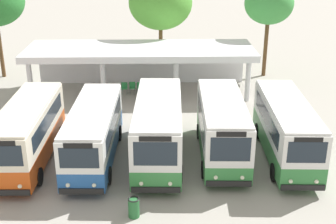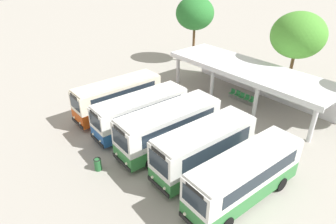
{
  "view_description": "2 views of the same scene",
  "coord_description": "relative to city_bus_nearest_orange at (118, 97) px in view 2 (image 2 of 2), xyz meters",
  "views": [
    {
      "loc": [
        -0.08,
        -19.71,
        11.49
      ],
      "look_at": [
        0.42,
        4.67,
        1.7
      ],
      "focal_mm": 49.12,
      "sensor_mm": 36.0,
      "label": 1
    },
    {
      "loc": [
        13.54,
        -9.27,
        12.87
      ],
      "look_at": [
        -2.25,
        3.87,
        1.52
      ],
      "focal_mm": 31.1,
      "sensor_mm": 36.0,
      "label": 2
    }
  ],
  "objects": [
    {
      "name": "terminal_canopy",
      "position": [
        5.41,
        11.67,
        0.86
      ],
      "size": [
        16.55,
        5.23,
        3.4
      ],
      "color": "silver",
      "rests_on": "ground"
    },
    {
      "name": "waiting_chair_end_by_column",
      "position": [
        4.2,
        10.59,
        -1.23
      ],
      "size": [
        0.46,
        0.46,
        0.86
      ],
      "color": "slate",
      "rests_on": "ground"
    },
    {
      "name": "city_bus_middle_cream",
      "position": [
        6.71,
        0.19,
        0.05
      ],
      "size": [
        2.66,
        8.16,
        3.27
      ],
      "color": "black",
      "rests_on": "ground"
    },
    {
      "name": "city_bus_second_in_row",
      "position": [
        3.36,
        0.08,
        -0.08
      ],
      "size": [
        2.4,
        8.07,
        3.01
      ],
      "color": "black",
      "rests_on": "ground"
    },
    {
      "name": "city_bus_fifth_blue",
      "position": [
        13.43,
        0.18,
        -0.01
      ],
      "size": [
        2.44,
        8.03,
        3.15
      ],
      "color": "black",
      "rests_on": "ground"
    },
    {
      "name": "roadside_tree_behind_canopy",
      "position": [
        6.94,
        16.12,
        4.1
      ],
      "size": [
        5.17,
        5.17,
        8.07
      ],
      "color": "brown",
      "rests_on": "ground"
    },
    {
      "name": "waiting_chair_fourth_seat",
      "position": [
        5.94,
        10.61,
        -1.23
      ],
      "size": [
        0.46,
        0.46,
        0.86
      ],
      "color": "slate",
      "rests_on": "ground"
    },
    {
      "name": "city_bus_fourth_amber",
      "position": [
        10.07,
        0.35,
        0.03
      ],
      "size": [
        2.51,
        7.53,
        3.24
      ],
      "color": "black",
      "rests_on": "ground"
    },
    {
      "name": "waiting_chair_second_from_end",
      "position": [
        4.78,
        10.68,
        -1.23
      ],
      "size": [
        0.46,
        0.46,
        0.86
      ],
      "color": "slate",
      "rests_on": "ground"
    },
    {
      "name": "city_bus_nearest_orange",
      "position": [
        0.0,
        0.0,
        0.0
      ],
      "size": [
        2.29,
        7.94,
        3.17
      ],
      "color": "black",
      "rests_on": "ground"
    },
    {
      "name": "litter_bin_apron",
      "position": [
        5.66,
        -5.11,
        -1.3
      ],
      "size": [
        0.49,
        0.49,
        0.9
      ],
      "color": "#266633",
      "rests_on": "ground"
    },
    {
      "name": "waiting_chair_fifth_seat",
      "position": [
        6.52,
        10.62,
        -1.23
      ],
      "size": [
        0.46,
        0.46,
        0.86
      ],
      "color": "slate",
      "rests_on": "ground"
    },
    {
      "name": "roadside_tree_west_of_canopy",
      "position": [
        -6.11,
        15.1,
        4.43
      ],
      "size": [
        4.73,
        4.73,
        8.22
      ],
      "color": "brown",
      "rests_on": "ground"
    },
    {
      "name": "waiting_chair_middle_seat",
      "position": [
        5.36,
        10.6,
        -1.23
      ],
      "size": [
        0.46,
        0.46,
        0.86
      ],
      "color": "slate",
      "rests_on": "ground"
    },
    {
      "name": "ground_plane",
      "position": [
        6.86,
        -2.01,
        -1.76
      ],
      "size": [
        180.0,
        180.0,
        0.0
      ],
      "primitive_type": "plane",
      "color": "#A39E93"
    }
  ]
}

